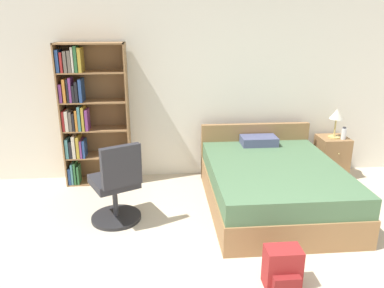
{
  "coord_description": "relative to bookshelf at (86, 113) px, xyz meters",
  "views": [
    {
      "loc": [
        -0.83,
        -2.14,
        2.25
      ],
      "look_at": [
        -0.48,
        1.98,
        0.88
      ],
      "focal_mm": 35.0,
      "sensor_mm": 36.0,
      "label": 1
    }
  ],
  "objects": [
    {
      "name": "water_bottle",
      "position": [
        3.66,
        -0.19,
        -0.34
      ],
      "size": [
        0.07,
        0.07,
        0.18
      ],
      "color": "silver",
      "rests_on": "nightstand"
    },
    {
      "name": "nightstand",
      "position": [
        3.57,
        -0.09,
        -0.73
      ],
      "size": [
        0.42,
        0.43,
        0.61
      ],
      "color": "olive",
      "rests_on": "ground_plane"
    },
    {
      "name": "table_lamp",
      "position": [
        3.56,
        -0.11,
        -0.1
      ],
      "size": [
        0.2,
        0.2,
        0.43
      ],
      "color": "tan",
      "rests_on": "nightstand"
    },
    {
      "name": "backpack_red",
      "position": [
        2.06,
        -2.47,
        -0.86
      ],
      "size": [
        0.31,
        0.28,
        0.38
      ],
      "color": "maroon",
      "rests_on": "ground_plane"
    },
    {
      "name": "bookshelf",
      "position": [
        0.0,
        0.0,
        0.0
      ],
      "size": [
        0.91,
        0.33,
        1.98
      ],
      "color": "olive",
      "rests_on": "ground_plane"
    },
    {
      "name": "bed",
      "position": [
        2.41,
        -0.93,
        -0.75
      ],
      "size": [
        1.59,
        2.06,
        0.82
      ],
      "color": "olive",
      "rests_on": "ground_plane"
    },
    {
      "name": "office_chair",
      "position": [
        0.51,
        -1.21,
        -0.59
      ],
      "size": [
        0.66,
        0.71,
        1.0
      ],
      "color": "#232326",
      "rests_on": "ground_plane"
    },
    {
      "name": "wall_back",
      "position": [
        1.87,
        0.21,
        0.26
      ],
      "size": [
        9.0,
        0.06,
        2.6
      ],
      "color": "silver",
      "rests_on": "ground_plane"
    }
  ]
}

